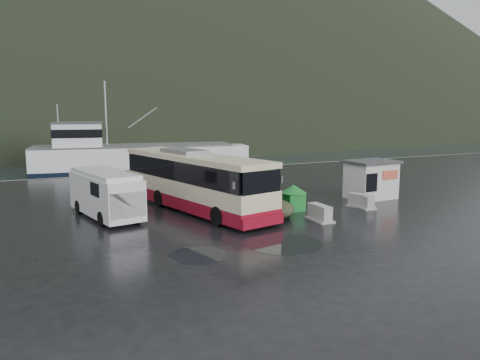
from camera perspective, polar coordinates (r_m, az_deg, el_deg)
name	(u,v)px	position (r m, az deg, el deg)	size (l,w,h in m)	color
ground	(212,218)	(26.58, -3.43, -4.62)	(160.00, 160.00, 0.00)	black
harbor_water	(58,132)	(134.49, -21.33, 5.53)	(300.00, 180.00, 0.02)	black
quay_edge	(133,174)	(45.46, -12.90, 0.76)	(160.00, 0.60, 1.50)	#999993
headland	(57,120)	(274.77, -21.41, 6.86)	(780.00, 540.00, 570.00)	black
coach_bus	(195,209)	(28.85, -5.57, -3.58)	(3.20, 12.90, 3.65)	beige
white_van	(107,217)	(27.79, -15.95, -4.36)	(2.19, 6.36, 2.66)	silver
waste_bin_left	(267,210)	(28.70, 3.30, -3.62)	(1.08, 1.08, 1.51)	#157727
waste_bin_right	(293,210)	(28.64, 6.51, -3.69)	(1.13, 1.13, 1.58)	#157727
dome_tent	(278,218)	(26.69, 4.60, -4.58)	(1.81, 2.53, 1.00)	#323922
ticket_kiosk	(370,198)	(33.49, 15.58, -2.14)	(3.35, 2.53, 2.62)	silver
jersey_barrier_a	(361,207)	(30.30, 14.51, -3.23)	(0.84, 1.68, 0.84)	#999993
jersey_barrier_b	(320,221)	(26.26, 9.67, -4.90)	(0.89, 1.79, 0.89)	#999993
jersey_barrier_c	(364,208)	(30.17, 14.92, -3.30)	(0.81, 1.63, 0.81)	#999993
fishing_trawler	(135,162)	(55.43, -12.66, 2.17)	(26.39, 5.78, 10.55)	silver
puddles	(256,247)	(21.06, 2.02, -8.19)	(7.17, 3.54, 0.01)	black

